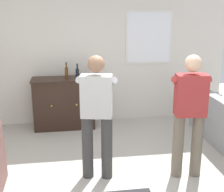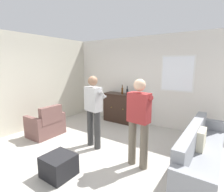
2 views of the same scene
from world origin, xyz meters
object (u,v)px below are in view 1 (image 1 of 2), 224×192
at_px(sideboard_cabinet, 64,103).
at_px(person_standing_left, 97,112).
at_px(person_standing_right, 190,111).
at_px(bottle_wine_green, 66,72).
at_px(bottle_liquor_amber, 77,73).

bearing_deg(sideboard_cabinet, person_standing_left, -77.12).
distance_m(person_standing_left, person_standing_right, 1.22).
distance_m(sideboard_cabinet, bottle_wine_green, 0.60).
bearing_deg(sideboard_cabinet, bottle_liquor_amber, -9.80).
height_order(sideboard_cabinet, bottle_wine_green, bottle_wine_green).
distance_m(bottle_liquor_amber, person_standing_right, 2.43).
distance_m(sideboard_cabinet, person_standing_right, 2.66).
height_order(sideboard_cabinet, bottle_liquor_amber, bottle_liquor_amber).
height_order(bottle_wine_green, person_standing_left, person_standing_left).
distance_m(bottle_wine_green, person_standing_right, 2.57).
height_order(bottle_liquor_amber, person_standing_left, person_standing_left).
xyz_separation_m(bottle_wine_green, person_standing_right, (1.58, -2.02, -0.15)).
bearing_deg(person_standing_right, bottle_liquor_amber, 124.67).
bearing_deg(person_standing_left, sideboard_cabinet, 102.88).
xyz_separation_m(sideboard_cabinet, person_standing_left, (0.44, -1.91, 0.45)).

